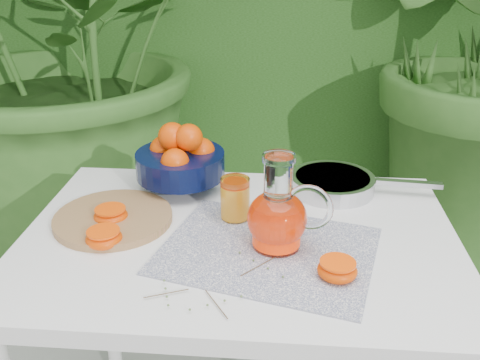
# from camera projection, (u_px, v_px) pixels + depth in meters

# --- Properties ---
(potted_plant_left) EXTENTS (2.79, 2.79, 1.97)m
(potted_plant_left) POSITION_uv_depth(u_px,v_px,m) (66.00, 32.00, 2.33)
(potted_plant_left) COLOR #326221
(potted_plant_left) RESTS_ON ground
(potted_plant_right) EXTENTS (2.71, 2.71, 1.92)m
(potted_plant_right) POSITION_uv_depth(u_px,v_px,m) (463.00, 42.00, 2.28)
(potted_plant_right) COLOR #326221
(potted_plant_right) RESTS_ON ground
(white_table) EXTENTS (1.00, 0.70, 0.75)m
(white_table) POSITION_uv_depth(u_px,v_px,m) (239.00, 265.00, 1.26)
(white_table) COLOR white
(white_table) RESTS_ON ground
(placemat) EXTENTS (0.52, 0.45, 0.00)m
(placemat) POSITION_uv_depth(u_px,v_px,m) (268.00, 250.00, 1.16)
(placemat) COLOR #0C1746
(placemat) RESTS_ON white_table
(cutting_board) EXTENTS (0.36, 0.36, 0.02)m
(cutting_board) POSITION_uv_depth(u_px,v_px,m) (113.00, 218.00, 1.28)
(cutting_board) COLOR #956743
(cutting_board) RESTS_ON white_table
(fruit_bowl) EXTENTS (0.24, 0.24, 0.19)m
(fruit_bowl) POSITION_uv_depth(u_px,v_px,m) (181.00, 159.00, 1.42)
(fruit_bowl) COLOR black
(fruit_bowl) RESTS_ON white_table
(juice_pitcher) EXTENTS (0.20, 0.16, 0.22)m
(juice_pitcher) POSITION_uv_depth(u_px,v_px,m) (278.00, 216.00, 1.15)
(juice_pitcher) COLOR white
(juice_pitcher) RESTS_ON white_table
(juice_tumbler) EXTENTS (0.08, 0.08, 0.10)m
(juice_tumbler) POSITION_uv_depth(u_px,v_px,m) (235.00, 199.00, 1.27)
(juice_tumbler) COLOR white
(juice_tumbler) RESTS_ON white_table
(saute_pan) EXTENTS (0.40, 0.24, 0.04)m
(saute_pan) POSITION_uv_depth(u_px,v_px,m) (334.00, 183.00, 1.43)
(saute_pan) COLOR #BABABE
(saute_pan) RESTS_ON white_table
(orange_halves) EXTENTS (0.60, 0.27, 0.04)m
(orange_halves) POSITION_uv_depth(u_px,v_px,m) (177.00, 239.00, 1.17)
(orange_halves) COLOR red
(orange_halves) RESTS_ON white_table
(thyme_sprigs) EXTENTS (0.27, 0.22, 0.01)m
(thyme_sprigs) POSITION_uv_depth(u_px,v_px,m) (218.00, 285.00, 1.04)
(thyme_sprigs) COLOR #513B25
(thyme_sprigs) RESTS_ON white_table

